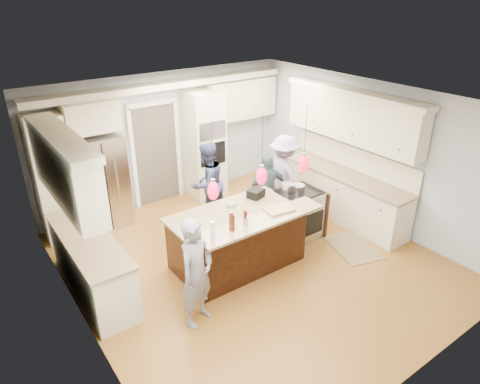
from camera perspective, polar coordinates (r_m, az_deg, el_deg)
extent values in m
plane|color=#A9702E|center=(7.33, 1.62, -9.10)|extent=(6.00, 6.00, 0.00)
cube|color=#B2BCC6|center=(9.04, -9.95, 7.07)|extent=(5.50, 0.04, 2.70)
cube|color=#B2BCC6|center=(4.97, 23.76, -11.59)|extent=(5.50, 0.04, 2.70)
cube|color=#B2BCC6|center=(5.61, -21.29, -6.56)|extent=(0.04, 6.00, 2.70)
cube|color=#B2BCC6|center=(8.49, 16.74, 5.10)|extent=(0.04, 6.00, 2.70)
cube|color=white|center=(6.20, 1.94, 11.86)|extent=(5.50, 6.00, 0.04)
cube|color=#B7B7BC|center=(8.37, -18.09, 1.28)|extent=(0.90, 0.70, 1.80)
cube|color=beige|center=(9.17, -4.72, 6.30)|extent=(0.72, 0.64, 2.30)
cube|color=black|center=(8.78, -3.69, 8.20)|extent=(0.60, 0.02, 0.35)
cube|color=black|center=(8.94, -3.60, 5.15)|extent=(0.60, 0.02, 0.50)
cylinder|color=#B7B7BC|center=(8.83, -3.53, 6.60)|extent=(0.55, 0.02, 0.02)
cube|color=beige|center=(8.16, -23.72, 1.61)|extent=(0.60, 0.58, 2.30)
cube|color=beige|center=(8.02, -19.45, 9.58)|extent=(0.95, 0.58, 0.55)
cube|color=beige|center=(9.62, 0.08, 12.29)|extent=(1.70, 0.35, 0.85)
cube|color=beige|center=(8.58, -9.92, 13.90)|extent=(5.30, 0.38, 0.12)
cube|color=#4C443A|center=(9.03, -11.20, 4.92)|extent=(0.90, 0.06, 2.10)
cube|color=white|center=(8.68, -11.69, 11.52)|extent=(1.04, 0.06, 0.10)
cube|color=beige|center=(8.75, 13.04, -0.31)|extent=(0.60, 3.00, 0.88)
cube|color=tan|center=(8.57, 13.34, 2.45)|extent=(0.64, 3.05, 0.04)
cube|color=beige|center=(8.30, 14.66, 9.50)|extent=(0.35, 3.00, 0.85)
cube|color=beige|center=(8.18, 14.99, 12.71)|extent=(0.37, 3.10, 0.10)
cube|color=beige|center=(6.82, -19.16, -9.20)|extent=(0.60, 2.20, 0.88)
cube|color=tan|center=(6.58, -19.73, -5.90)|extent=(0.64, 2.25, 0.04)
cube|color=beige|center=(6.09, -22.28, 2.51)|extent=(0.35, 2.20, 0.85)
cube|color=beige|center=(5.93, -22.96, 6.79)|extent=(0.37, 2.30, 0.10)
cube|color=black|center=(7.06, -0.70, -6.29)|extent=(2.00, 1.00, 0.88)
cube|color=tan|center=(6.83, -0.72, -3.01)|extent=(2.10, 1.10, 0.04)
cube|color=black|center=(6.63, 2.11, -7.63)|extent=(2.00, 0.12, 1.08)
cube|color=tan|center=(6.24, 2.98, -3.90)|extent=(2.10, 0.42, 0.04)
cube|color=black|center=(7.31, 2.13, -0.17)|extent=(0.32, 0.29, 0.14)
cube|color=#B7B7BC|center=(7.82, 7.60, -3.04)|extent=(0.76, 0.66, 0.90)
cube|color=black|center=(7.64, 9.29, -4.33)|extent=(0.65, 0.01, 0.45)
cube|color=black|center=(7.61, 7.80, 0.00)|extent=(0.72, 0.59, 0.02)
cube|color=black|center=(8.09, 9.73, -2.26)|extent=(0.06, 0.71, 0.88)
cylinder|color=black|center=(5.33, -3.76, 5.27)|extent=(0.01, 0.01, 0.75)
ellipsoid|color=#EE0E3F|center=(5.54, -3.60, 0.17)|extent=(0.15, 0.15, 0.26)
cylinder|color=black|center=(5.77, 3.01, 6.90)|extent=(0.01, 0.01, 0.75)
ellipsoid|color=#EE0E3F|center=(5.96, 2.89, 2.11)|extent=(0.15, 0.15, 0.26)
cylinder|color=black|center=(6.28, 8.79, 8.20)|extent=(0.01, 0.01, 0.75)
ellipsoid|color=#EE0E3F|center=(6.45, 8.48, 3.76)|extent=(0.15, 0.15, 0.26)
imported|color=slate|center=(5.74, -5.82, -10.65)|extent=(0.68, 0.57, 1.59)
imported|color=navy|center=(8.15, -4.40, 1.15)|extent=(0.92, 0.81, 1.61)
imported|color=#485F64|center=(8.09, 3.67, 0.28)|extent=(0.87, 0.44, 1.43)
imported|color=#9E8ABA|center=(8.56, 5.88, 2.34)|extent=(0.68, 1.08, 1.61)
cube|color=#917D4F|center=(7.91, 14.83, -7.12)|extent=(0.94, 1.16, 0.01)
cylinder|color=silver|center=(5.71, -3.68, -5.17)|extent=(0.08, 0.08, 0.28)
cylinder|color=#3E170B|center=(5.90, -1.00, -4.13)|extent=(0.08, 0.08, 0.25)
cylinder|color=#3E170B|center=(5.92, -1.15, -3.89)|extent=(0.07, 0.07, 0.27)
cylinder|color=#3E170B|center=(6.06, 0.71, -3.40)|extent=(0.07, 0.07, 0.23)
cylinder|color=#B7B7BC|center=(6.07, 0.86, -3.96)|extent=(0.06, 0.06, 0.12)
cube|color=tan|center=(6.51, 5.23, -2.31)|extent=(0.46, 0.36, 0.03)
cylinder|color=#B7B7BC|center=(7.58, 6.42, 0.64)|extent=(0.24, 0.24, 0.14)
cylinder|color=#B7B7BC|center=(7.62, 7.80, 0.57)|extent=(0.22, 0.22, 0.11)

